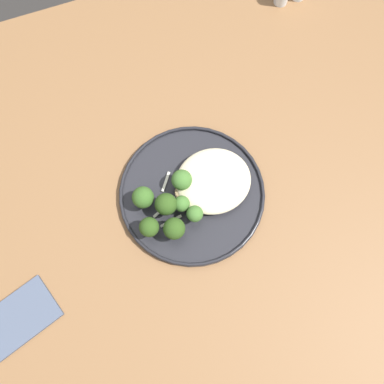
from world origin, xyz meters
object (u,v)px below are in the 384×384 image
(seared_scallop_half_hidden, at_px, (196,163))
(seared_scallop_large_seared, at_px, (223,198))
(seared_scallop_front_small, at_px, (233,188))
(broccoli_floret_near_rim, at_px, (182,180))
(broccoli_floret_tall_stalk, at_px, (195,214))
(folded_napkin, at_px, (16,320))
(seared_scallop_left_edge, at_px, (212,177))
(seared_scallop_rear_pale, at_px, (197,198))
(broccoli_floret_split_head, at_px, (143,197))
(broccoli_floret_front_edge, at_px, (149,227))
(dinner_plate, at_px, (192,194))
(broccoli_floret_center_pile, at_px, (174,229))
(broccoli_floret_right_tilted, at_px, (166,204))
(broccoli_floret_left_leaning, at_px, (182,204))
(seared_scallop_right_edge, at_px, (189,177))
(seared_scallop_tilted_round, at_px, (181,193))

(seared_scallop_half_hidden, height_order, seared_scallop_large_seared, seared_scallop_half_hidden)
(seared_scallop_large_seared, bearing_deg, seared_scallop_front_small, 23.29)
(seared_scallop_front_small, bearing_deg, broccoli_floret_near_rim, 155.42)
(broccoli_floret_tall_stalk, relative_size, folded_napkin, 0.36)
(broccoli_floret_near_rim, bearing_deg, seared_scallop_large_seared, -39.27)
(seared_scallop_left_edge, height_order, seared_scallop_large_seared, seared_scallop_large_seared)
(seared_scallop_rear_pale, relative_size, broccoli_floret_split_head, 0.40)
(seared_scallop_large_seared, bearing_deg, broccoli_floret_front_edge, -174.83)
(dinner_plate, bearing_deg, broccoli_floret_center_pile, -132.28)
(seared_scallop_rear_pale, bearing_deg, broccoli_floret_center_pile, -141.60)
(seared_scallop_rear_pale, xyz_separation_m, folded_napkin, (-0.39, -0.10, -0.02))
(broccoli_floret_right_tilted, bearing_deg, dinner_plate, 14.73)
(seared_scallop_half_hidden, bearing_deg, broccoli_floret_near_rim, -142.66)
(seared_scallop_front_small, xyz_separation_m, broccoli_floret_near_rim, (-0.09, 0.04, 0.03))
(seared_scallop_front_small, relative_size, seared_scallop_large_seared, 0.98)
(broccoli_floret_left_leaning, distance_m, broccoli_floret_front_edge, 0.08)
(seared_scallop_right_edge, bearing_deg, seared_scallop_large_seared, -52.94)
(seared_scallop_large_seared, height_order, broccoli_floret_split_head, broccoli_floret_split_head)
(broccoli_floret_split_head, distance_m, broccoli_floret_center_pile, 0.09)
(broccoli_floret_front_edge, bearing_deg, folded_napkin, -166.00)
(seared_scallop_right_edge, distance_m, broccoli_floret_split_head, 0.10)
(broccoli_floret_front_edge, height_order, folded_napkin, broccoli_floret_front_edge)
(seared_scallop_left_edge, relative_size, broccoli_floret_left_leaning, 0.60)
(seared_scallop_tilted_round, relative_size, broccoli_floret_split_head, 0.42)
(broccoli_floret_right_tilted, bearing_deg, seared_scallop_tilted_round, 28.78)
(dinner_plate, bearing_deg, seared_scallop_rear_pale, -72.42)
(seared_scallop_half_hidden, height_order, seared_scallop_rear_pale, seared_scallop_half_hidden)
(broccoli_floret_left_leaning, distance_m, folded_napkin, 0.37)
(broccoli_floret_front_edge, bearing_deg, seared_scallop_rear_pale, 16.78)
(dinner_plate, distance_m, seared_scallop_large_seared, 0.06)
(broccoli_floret_left_leaning, bearing_deg, broccoli_floret_center_pile, -125.20)
(seared_scallop_right_edge, bearing_deg, seared_scallop_left_edge, -18.44)
(seared_scallop_large_seared, relative_size, broccoli_floret_near_rim, 0.47)
(seared_scallop_tilted_round, relative_size, seared_scallop_rear_pale, 1.05)
(seared_scallop_front_small, bearing_deg, seared_scallop_rear_pale, 175.13)
(seared_scallop_left_edge, bearing_deg, folded_napkin, -162.85)
(seared_scallop_front_small, xyz_separation_m, seared_scallop_rear_pale, (-0.07, 0.01, 0.00))
(dinner_plate, height_order, seared_scallop_large_seared, seared_scallop_large_seared)
(seared_scallop_tilted_round, height_order, seared_scallop_rear_pale, same)
(broccoli_floret_near_rim, bearing_deg, broccoli_floret_center_pile, -117.71)
(seared_scallop_rear_pale, relative_size, seared_scallop_large_seared, 0.86)
(seared_scallop_left_edge, bearing_deg, broccoli_floret_front_edge, -157.10)
(broccoli_floret_right_tilted, bearing_deg, broccoli_floret_tall_stalk, -37.78)
(seared_scallop_large_seared, xyz_separation_m, broccoli_floret_near_rim, (-0.07, 0.05, 0.03))
(dinner_plate, relative_size, broccoli_floret_tall_stalk, 5.36)
(seared_scallop_right_edge, height_order, broccoli_floret_front_edge, broccoli_floret_front_edge)
(seared_scallop_large_seared, xyz_separation_m, broccoli_floret_split_head, (-0.15, 0.05, 0.03))
(broccoli_floret_tall_stalk, distance_m, folded_napkin, 0.38)
(seared_scallop_right_edge, relative_size, broccoli_floret_near_rim, 0.42)
(broccoli_floret_left_leaning, bearing_deg, dinner_plate, 37.76)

